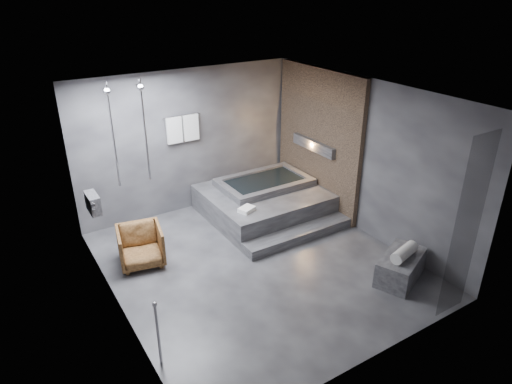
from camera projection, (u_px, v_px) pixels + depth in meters
room at (271, 157)px, 7.19m from camera, size 5.00×5.04×2.82m
tub_deck at (263, 202)px, 9.06m from camera, size 2.20×2.00×0.50m
tub_step at (299, 235)px, 8.22m from camera, size 2.20×0.36×0.18m
concrete_bench at (400, 267)px, 7.09m from camera, size 1.06×0.83×0.42m
driftwood_chair at (141, 246)px, 7.43m from camera, size 0.82×0.84×0.65m
rolled_towel at (404, 253)px, 6.91m from camera, size 0.56×0.31×0.19m
deck_towel at (247, 209)px, 8.15m from camera, size 0.34×0.29×0.08m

